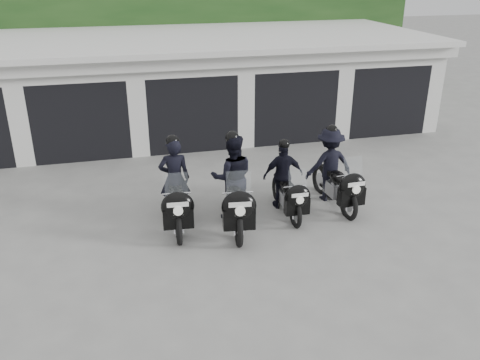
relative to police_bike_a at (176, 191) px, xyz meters
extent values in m
plane|color=gray|center=(1.09, -1.14, -0.77)|extent=(80.00, 80.00, 0.00)
cube|color=silver|center=(1.09, 7.36, 0.63)|extent=(16.00, 6.00, 2.80)
cube|color=silver|center=(1.09, 7.16, 2.11)|extent=(16.40, 6.80, 0.16)
cube|color=silver|center=(1.09, 4.11, 1.88)|extent=(16.40, 0.12, 0.40)
cube|color=black|center=(1.09, 4.34, -0.65)|extent=(16.00, 0.06, 0.24)
cube|color=silver|center=(-3.56, 4.51, 0.63)|extent=(0.50, 0.50, 2.80)
cube|color=black|center=(-2.01, 5.56, 0.33)|extent=(2.60, 2.60, 2.20)
cube|color=silver|center=(-2.01, 4.51, 1.73)|extent=(2.60, 0.50, 0.60)
cube|color=silver|center=(-0.46, 4.51, 0.63)|extent=(0.50, 0.50, 2.80)
cube|color=black|center=(1.09, 5.56, 0.33)|extent=(2.60, 2.60, 2.20)
cube|color=silver|center=(1.09, 4.51, 1.73)|extent=(2.60, 0.50, 0.60)
cube|color=silver|center=(2.64, 4.51, 0.63)|extent=(0.50, 0.50, 2.80)
cube|color=black|center=(4.19, 5.56, 0.33)|extent=(2.60, 2.60, 2.20)
cube|color=silver|center=(4.19, 4.51, 1.73)|extent=(2.60, 0.50, 0.60)
cube|color=silver|center=(5.74, 4.51, 0.63)|extent=(0.50, 0.50, 2.80)
cube|color=black|center=(7.29, 5.56, 0.33)|extent=(2.60, 2.60, 2.20)
cube|color=silver|center=(7.29, 4.51, 1.73)|extent=(2.60, 0.50, 0.60)
cube|color=silver|center=(8.84, 4.51, 0.63)|extent=(0.50, 0.50, 2.80)
cube|color=#193B15|center=(1.09, 11.36, 1.38)|extent=(20.00, 2.00, 4.30)
cylinder|color=black|center=(4.09, 12.86, 0.88)|extent=(0.24, 0.24, 3.30)
cylinder|color=black|center=(8.59, 12.86, 0.88)|extent=(0.24, 0.24, 3.30)
torus|color=black|center=(-0.06, -0.74, -0.45)|extent=(0.17, 0.76, 0.75)
torus|color=black|center=(0.06, 0.74, -0.45)|extent=(0.17, 0.76, 0.75)
cube|color=#A7A7AC|center=(0.00, 0.02, -0.38)|extent=(0.31, 0.59, 0.33)
cube|color=black|center=(0.00, 0.00, -0.55)|extent=(0.19, 1.34, 0.06)
ellipsoid|color=black|center=(-0.01, -0.16, -0.03)|extent=(0.38, 0.62, 0.30)
cube|color=black|center=(0.02, 0.29, -0.01)|extent=(0.31, 0.59, 0.10)
ellipsoid|color=black|center=(-0.07, -0.82, 0.03)|extent=(0.67, 0.39, 0.62)
cube|color=black|center=(-0.07, -0.82, -0.21)|extent=(0.61, 0.27, 0.41)
cube|color=#B2BFC6|center=(-0.06, -0.79, 0.44)|extent=(0.46, 0.15, 0.53)
cylinder|color=silver|center=(-0.05, -0.62, 0.22)|extent=(0.58, 0.07, 0.03)
cube|color=white|center=(-0.08, -1.00, 0.15)|extent=(0.41, 0.05, 0.09)
cube|color=white|center=(-0.08, -0.97, -0.03)|extent=(0.19, 0.03, 0.10)
imported|color=black|center=(0.02, 0.31, 0.13)|extent=(0.69, 0.48, 1.81)
sphere|color=black|center=(0.02, 0.31, 0.98)|extent=(0.28, 0.28, 0.28)
torus|color=black|center=(1.07, -1.10, -0.44)|extent=(0.22, 0.80, 0.79)
torus|color=black|center=(1.27, 0.44, -0.44)|extent=(0.22, 0.80, 0.79)
cube|color=#A7A7AC|center=(1.17, -0.31, -0.36)|extent=(0.35, 0.62, 0.34)
cube|color=black|center=(1.17, -0.33, -0.53)|extent=(0.26, 1.40, 0.06)
ellipsoid|color=black|center=(1.15, -0.49, 0.00)|extent=(0.42, 0.66, 0.31)
cube|color=black|center=(1.21, -0.03, 0.03)|extent=(0.35, 0.62, 0.11)
ellipsoid|color=black|center=(1.06, -1.19, 0.07)|extent=(0.72, 0.44, 0.65)
cube|color=black|center=(1.06, -1.19, -0.18)|extent=(0.65, 0.31, 0.43)
cube|color=#B2BFC6|center=(1.07, -1.15, 0.50)|extent=(0.49, 0.18, 0.55)
cylinder|color=silver|center=(1.09, -0.97, 0.26)|extent=(0.60, 0.11, 0.03)
cube|color=white|center=(1.04, -1.37, 0.20)|extent=(0.43, 0.07, 0.10)
cube|color=white|center=(1.04, -1.34, 0.00)|extent=(0.19, 0.04, 0.11)
imported|color=black|center=(1.21, -0.01, 0.17)|extent=(1.00, 0.83, 1.89)
sphere|color=black|center=(1.21, -0.01, 1.06)|extent=(0.29, 0.29, 0.29)
torus|color=black|center=(2.41, -0.68, -0.50)|extent=(0.11, 0.65, 0.65)
torus|color=black|center=(2.43, 0.60, -0.50)|extent=(0.11, 0.65, 0.65)
cube|color=#A7A7AC|center=(2.42, -0.02, -0.43)|extent=(0.24, 0.49, 0.28)
cube|color=black|center=(2.42, -0.04, -0.58)|extent=(0.09, 1.15, 0.05)
ellipsoid|color=black|center=(2.42, -0.17, -0.13)|extent=(0.29, 0.51, 0.26)
cube|color=black|center=(2.43, 0.21, -0.12)|extent=(0.24, 0.49, 0.09)
ellipsoid|color=black|center=(2.41, -0.75, -0.08)|extent=(0.56, 0.30, 0.53)
cube|color=black|center=(2.41, -0.75, -0.28)|extent=(0.52, 0.20, 0.35)
cube|color=#B2BFC6|center=(2.41, -0.72, 0.27)|extent=(0.39, 0.11, 0.45)
cylinder|color=silver|center=(2.42, -0.57, 0.08)|extent=(0.50, 0.03, 0.02)
cube|color=white|center=(2.41, -0.90, 0.03)|extent=(0.35, 0.02, 0.08)
cube|color=white|center=(2.41, -0.87, -0.13)|extent=(0.16, 0.02, 0.09)
imported|color=black|center=(2.43, 0.23, 0.01)|extent=(0.92, 0.53, 1.56)
sphere|color=black|center=(2.43, 0.23, 0.74)|extent=(0.24, 0.24, 0.24)
torus|color=black|center=(3.65, -0.62, -0.47)|extent=(0.15, 0.73, 0.72)
torus|color=black|center=(3.57, 0.80, -0.47)|extent=(0.15, 0.73, 0.72)
cube|color=#A7A7AC|center=(3.61, 0.11, -0.40)|extent=(0.29, 0.56, 0.32)
cube|color=black|center=(3.61, 0.09, -0.55)|extent=(0.15, 1.29, 0.06)
ellipsoid|color=black|center=(3.62, -0.05, -0.06)|extent=(0.35, 0.59, 0.28)
cube|color=black|center=(3.60, 0.37, -0.04)|extent=(0.29, 0.56, 0.10)
ellipsoid|color=black|center=(3.66, -0.70, 0.00)|extent=(0.64, 0.36, 0.59)
cube|color=black|center=(3.66, -0.70, -0.23)|extent=(0.58, 0.25, 0.40)
cube|color=#B2BFC6|center=(3.66, -0.67, 0.39)|extent=(0.44, 0.14, 0.50)
cylinder|color=silver|center=(3.65, -0.50, 0.18)|extent=(0.55, 0.06, 0.03)
cube|color=white|center=(3.67, -0.86, 0.12)|extent=(0.40, 0.04, 0.09)
cube|color=white|center=(3.67, -0.83, -0.06)|extent=(0.18, 0.03, 0.10)
imported|color=black|center=(3.60, 0.39, 0.10)|extent=(1.15, 0.64, 1.73)
sphere|color=black|center=(3.60, 0.39, 0.91)|extent=(0.27, 0.27, 0.27)
camera|label=1|loc=(-1.03, -9.63, 4.37)|focal=38.00mm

